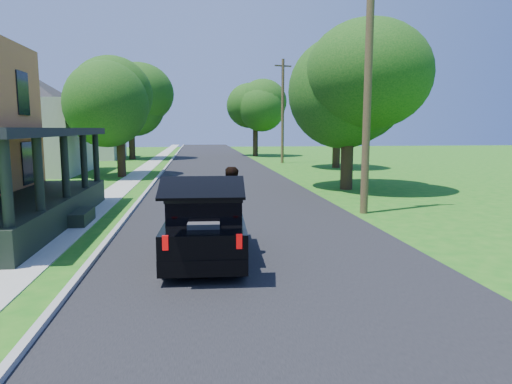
{
  "coord_description": "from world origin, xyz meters",
  "views": [
    {
      "loc": [
        -1.58,
        -9.28,
        3.1
      ],
      "look_at": [
        0.01,
        3.0,
        1.37
      ],
      "focal_mm": 32.0,
      "sensor_mm": 36.0,
      "label": 1
    }
  ],
  "objects": [
    {
      "name": "ground",
      "position": [
        0.0,
        0.0,
        0.0
      ],
      "size": [
        140.0,
        140.0,
        0.0
      ],
      "primitive_type": "plane",
      "color": "#196514",
      "rests_on": "ground"
    },
    {
      "name": "street",
      "position": [
        0.0,
        20.0,
        0.0
      ],
      "size": [
        8.0,
        120.0,
        0.02
      ],
      "primitive_type": "cube",
      "color": "black",
      "rests_on": "ground"
    },
    {
      "name": "curb",
      "position": [
        -4.05,
        20.0,
        0.0
      ],
      "size": [
        0.15,
        120.0,
        0.12
      ],
      "primitive_type": "cube",
      "color": "#979793",
      "rests_on": "ground"
    },
    {
      "name": "sidewalk",
      "position": [
        -5.6,
        20.0,
        0.0
      ],
      "size": [
        1.3,
        120.0,
        0.03
      ],
      "primitive_type": "cube",
      "color": "gray",
      "rests_on": "ground"
    },
    {
      "name": "neighbor_house_mid",
      "position": [
        -13.5,
        24.0,
        4.19
      ],
      "size": [
        12.78,
        12.78,
        8.3
      ],
      "color": "#BCB3A6",
      "rests_on": "ground"
    },
    {
      "name": "neighbor_house_far",
      "position": [
        -13.5,
        40.0,
        4.19
      ],
      "size": [
        12.78,
        12.78,
        8.3
      ],
      "color": "#BCB3A6",
      "rests_on": "ground"
    },
    {
      "name": "black_suv",
      "position": [
        -1.4,
        1.5,
        0.83
      ],
      "size": [
        1.99,
        4.71,
        2.16
      ],
      "rotation": [
        0.0,
        0.0,
        -0.05
      ],
      "color": "black",
      "rests_on": "ground"
    },
    {
      "name": "skateboarder",
      "position": [
        -0.81,
        1.5,
        1.33
      ],
      "size": [
        0.9,
        0.73,
        1.74
      ],
      "rotation": [
        0.0,
        0.0,
        3.23
      ],
      "color": "black",
      "rests_on": "ground"
    },
    {
      "name": "skateboard",
      "position": [
        -0.6,
        1.3,
        0.38
      ],
      "size": [
        0.26,
        0.57,
        0.57
      ],
      "rotation": [
        0.0,
        0.0,
        0.12
      ],
      "color": "#A00D14",
      "rests_on": "ground"
    },
    {
      "name": "tree_left_mid",
      "position": [
        -6.49,
        21.09,
        5.25
      ],
      "size": [
        6.12,
        5.9,
        8.23
      ],
      "rotation": [
        0.0,
        0.0,
        0.12
      ],
      "color": "black",
      "rests_on": "ground"
    },
    {
      "name": "tree_left_far",
      "position": [
        -8.19,
        38.51,
        6.39
      ],
      "size": [
        8.55,
        8.34,
        10.0
      ],
      "rotation": [
        0.0,
        0.0,
        0.38
      ],
      "color": "black",
      "rests_on": "ground"
    },
    {
      "name": "tree_right_near",
      "position": [
        5.97,
        13.26,
        5.85
      ],
      "size": [
        6.72,
        6.37,
        8.96
      ],
      "rotation": [
        0.0,
        0.0,
        0.17
      ],
      "color": "black",
      "rests_on": "ground"
    },
    {
      "name": "tree_right_mid",
      "position": [
        9.36,
        25.95,
        6.27
      ],
      "size": [
        7.06,
        6.72,
        9.3
      ],
      "rotation": [
        0.0,
        0.0,
        0.3
      ],
      "color": "black",
      "rests_on": "ground"
    },
    {
      "name": "tree_right_far",
      "position": [
        4.97,
        42.23,
        5.8
      ],
      "size": [
        5.8,
        5.84,
        8.6
      ],
      "rotation": [
        0.0,
        0.0,
        -0.16
      ],
      "color": "black",
      "rests_on": "ground"
    },
    {
      "name": "utility_pole_near",
      "position": [
        4.5,
        6.66,
        5.72
      ],
      "size": [
        1.73,
        0.3,
        11.12
      ],
      "rotation": [
        0.0,
        0.0,
        0.07
      ],
      "color": "#453320",
      "rests_on": "ground"
    },
    {
      "name": "utility_pole_far",
      "position": [
        6.08,
        31.42,
        4.74
      ],
      "size": [
        1.58,
        0.51,
        9.19
      ],
      "rotation": [
        0.0,
        0.0,
        0.25
      ],
      "color": "#453320",
      "rests_on": "ground"
    }
  ]
}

